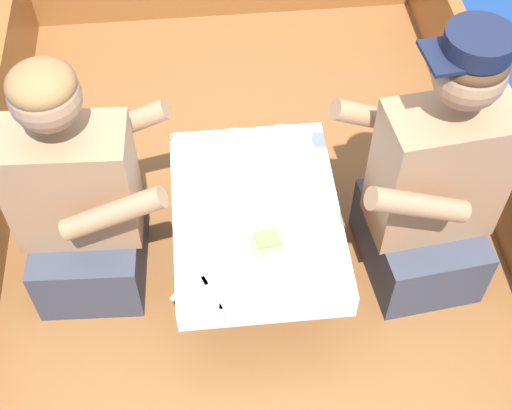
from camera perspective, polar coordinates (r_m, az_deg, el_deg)
ground_plane at (r=2.87m, az=-0.02°, el=-7.61°), size 60.00×60.00×0.00m
boat_deck at (r=2.76m, az=-0.02°, el=-6.26°), size 1.97×3.12×0.26m
cockpit_table at (r=2.39m, az=0.00°, el=-0.89°), size 0.55×0.75×0.35m
person_port at (r=2.41m, az=-13.93°, el=0.27°), size 0.54×0.46×0.96m
person_starboard at (r=2.39m, az=13.97°, el=1.32°), size 0.56×0.49×1.05m
plate_sandwich at (r=2.26m, az=0.93°, el=-3.39°), size 0.19×0.19×0.01m
plate_bread at (r=2.40m, az=1.22°, el=1.22°), size 0.21×0.21×0.01m
sandwich at (r=2.24m, az=0.94°, el=-2.99°), size 0.11×0.09×0.05m
bowl_port_near at (r=2.23m, az=-3.39°, el=-3.97°), size 0.12×0.12×0.04m
bowl_starboard_near at (r=2.44m, az=-4.42°, el=2.80°), size 0.12×0.12×0.04m
bowl_center_far at (r=2.51m, az=-1.74°, el=4.69°), size 0.15×0.15×0.04m
coffee_cup_port at (r=2.53m, az=1.99°, el=5.52°), size 0.09×0.07×0.06m
coffee_cup_starboard at (r=2.35m, az=-4.64°, el=0.37°), size 0.10×0.07×0.06m
tin_can at (r=2.38m, az=4.89°, el=1.18°), size 0.07×0.07×0.05m
utensil_spoon_starboard at (r=2.20m, az=-2.61°, el=-5.78°), size 0.05×0.17×0.01m
utensil_knife_starboard at (r=2.21m, az=-5.42°, el=-6.00°), size 0.12×0.14×0.00m
utensil_fork_port at (r=2.18m, az=-3.54°, el=-7.07°), size 0.08×0.17×0.00m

